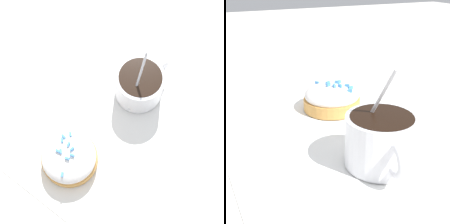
# 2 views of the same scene
# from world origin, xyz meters

# --- Properties ---
(ground_plane) EXTENTS (3.00, 3.00, 0.00)m
(ground_plane) POSITION_xyz_m (0.00, 0.00, 0.00)
(ground_plane) COLOR silver
(paper_napkin) EXTENTS (0.33, 0.34, 0.00)m
(paper_napkin) POSITION_xyz_m (0.00, 0.00, 0.00)
(paper_napkin) COLOR white
(paper_napkin) RESTS_ON ground_plane
(coffee_cup) EXTENTS (0.11, 0.08, 0.12)m
(coffee_cup) POSITION_xyz_m (0.08, -0.01, 0.04)
(coffee_cup) COLOR white
(coffee_cup) RESTS_ON paper_napkin
(frosted_pastry) EXTENTS (0.09, 0.09, 0.04)m
(frosted_pastry) POSITION_xyz_m (-0.08, 0.01, 0.02)
(frosted_pastry) COLOR #D19347
(frosted_pastry) RESTS_ON paper_napkin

